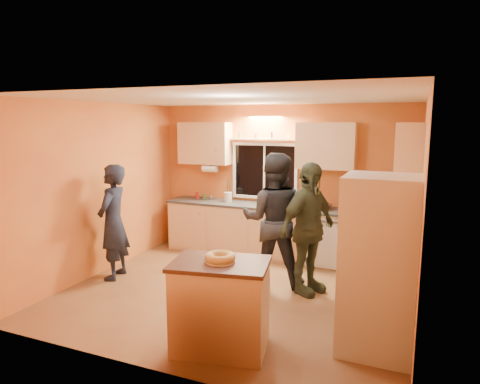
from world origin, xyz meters
The scene contains 14 objects.
ground centered at (0.00, 0.00, 0.00)m, with size 4.50×4.50×0.00m, color brown.
room_shell centered at (0.12, 0.41, 1.62)m, with size 4.54×4.04×2.61m.
back_counter centered at (0.01, 1.70, 0.45)m, with size 4.23×0.62×0.90m.
right_counter centered at (1.95, 0.50, 0.45)m, with size 0.62×1.84×0.90m.
refrigerator centered at (1.89, -0.80, 0.90)m, with size 0.72×0.70×1.80m, color silver.
island centered at (0.43, -1.40, 0.47)m, with size 1.07×0.83×0.93m.
bundt_pastry centered at (0.43, -1.40, 0.98)m, with size 0.31×0.31×0.09m, color tan.
person_left centered at (-1.90, -0.16, 0.85)m, with size 0.62×0.41×1.70m, color black.
person_center centered at (0.36, 0.50, 0.94)m, with size 0.92×0.72×1.89m, color black.
person_right centered at (0.88, 0.39, 0.90)m, with size 1.05×0.44×1.79m, color #2C3220.
mixing_bowl centered at (0.78, 1.73, 0.94)m, with size 0.33×0.33×0.08m, color #321710.
utensil_crock centered at (-0.90, 1.73, 0.99)m, with size 0.14×0.14×0.17m, color beige.
potted_plant centered at (1.95, 0.30, 1.04)m, with size 0.25×0.21×0.27m, color gray.
red_box centered at (1.88, 0.75, 0.94)m, with size 0.16×0.12×0.07m, color #B11B1F.
Camera 1 is at (2.19, -5.10, 2.31)m, focal length 32.00 mm.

